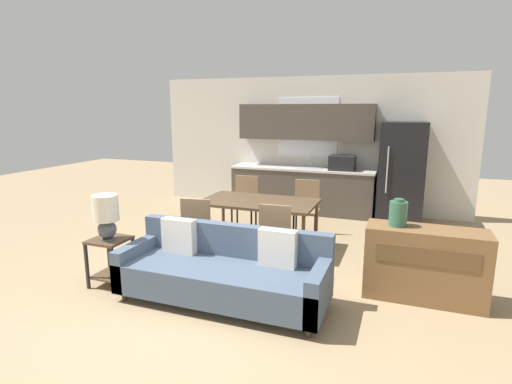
% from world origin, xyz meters
% --- Properties ---
extents(ground_plane, '(20.00, 20.00, 0.00)m').
position_xyz_m(ground_plane, '(0.00, 0.00, 0.00)').
color(ground_plane, '#9E8460').
extents(wall_back, '(6.40, 0.07, 2.70)m').
position_xyz_m(wall_back, '(0.00, 4.63, 1.36)').
color(wall_back, silver).
rests_on(wall_back, ground_plane).
extents(kitchen_counter, '(2.87, 0.65, 2.15)m').
position_xyz_m(kitchen_counter, '(0.02, 4.33, 0.84)').
color(kitchen_counter, '#4C443D').
rests_on(kitchen_counter, ground_plane).
extents(refrigerator, '(0.79, 0.75, 1.83)m').
position_xyz_m(refrigerator, '(1.88, 4.22, 0.92)').
color(refrigerator, black).
rests_on(refrigerator, ground_plane).
extents(dining_table, '(1.69, 0.96, 0.72)m').
position_xyz_m(dining_table, '(-0.07, 1.94, 0.67)').
color(dining_table, brown).
rests_on(dining_table, ground_plane).
extents(couch, '(2.25, 0.80, 0.83)m').
position_xyz_m(couch, '(0.17, 0.21, 0.33)').
color(couch, '#3D2D1E').
rests_on(couch, ground_plane).
extents(side_table, '(0.41, 0.41, 0.57)m').
position_xyz_m(side_table, '(-1.25, 0.10, 0.38)').
color(side_table, brown).
rests_on(side_table, ground_plane).
extents(table_lamp, '(0.29, 0.29, 0.53)m').
position_xyz_m(table_lamp, '(-1.24, 0.06, 0.88)').
color(table_lamp, '#4C515B').
rests_on(table_lamp, side_table).
extents(credenza, '(1.25, 0.45, 0.80)m').
position_xyz_m(credenza, '(2.19, 1.00, 0.40)').
color(credenza, brown).
rests_on(credenza, ground_plane).
extents(vase, '(0.19, 0.19, 0.30)m').
position_xyz_m(vase, '(1.89, 1.00, 0.94)').
color(vase, '#336047').
rests_on(vase, credenza).
extents(dining_chair_far_left, '(0.47, 0.47, 0.92)m').
position_xyz_m(dining_chair_far_left, '(-0.62, 2.76, 0.51)').
color(dining_chair_far_left, '#997A56').
rests_on(dining_chair_far_left, ground_plane).
extents(dining_chair_near_left, '(0.48, 0.48, 0.92)m').
position_xyz_m(dining_chair_near_left, '(-0.60, 1.07, 0.51)').
color(dining_chair_near_left, '#997A56').
rests_on(dining_chair_near_left, ground_plane).
extents(dining_chair_near_right, '(0.44, 0.44, 0.92)m').
position_xyz_m(dining_chair_near_right, '(0.48, 1.12, 0.51)').
color(dining_chair_near_right, '#997A56').
rests_on(dining_chair_near_right, ground_plane).
extents(dining_chair_far_right, '(0.47, 0.47, 0.92)m').
position_xyz_m(dining_chair_far_right, '(0.46, 2.74, 0.51)').
color(dining_chair_far_right, '#997A56').
rests_on(dining_chair_far_right, ground_plane).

